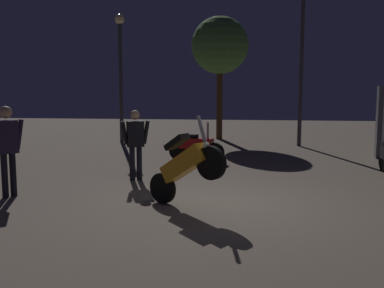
{
  "coord_description": "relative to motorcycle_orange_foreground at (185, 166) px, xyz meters",
  "views": [
    {
      "loc": [
        0.41,
        -7.94,
        2.12
      ],
      "look_at": [
        -0.54,
        0.65,
        1.0
      ],
      "focal_mm": 42.4,
      "sensor_mm": 36.0,
      "label": 1
    }
  ],
  "objects": [
    {
      "name": "tree_left_bg",
      "position": [
        0.07,
        10.33,
        2.89
      ],
      "size": [
        2.22,
        2.22,
        4.78
      ],
      "color": "#4C331E",
      "rests_on": "ground_plane"
    },
    {
      "name": "motorcycle_orange_foreground",
      "position": [
        0.0,
        0.0,
        0.0
      ],
      "size": [
        1.43,
        1.01,
        1.63
      ],
      "rotation": [
        0.0,
        0.0,
        -0.59
      ],
      "color": "black",
      "rests_on": "ground_plane"
    },
    {
      "name": "person_bystander_far",
      "position": [
        -3.45,
        0.45,
        0.3
      ],
      "size": [
        0.51,
        0.56,
        1.74
      ],
      "rotation": [
        0.0,
        0.0,
        2.43
      ],
      "color": "black",
      "rests_on": "ground_plane"
    },
    {
      "name": "streetlamp_far",
      "position": [
        2.96,
        8.52,
        2.77
      ],
      "size": [
        0.36,
        0.36,
        5.63
      ],
      "color": "#38383D",
      "rests_on": "ground_plane"
    },
    {
      "name": "motorcycle_red_parked_right",
      "position": [
        -0.31,
        4.88,
        -0.31
      ],
      "size": [
        1.61,
        0.61,
        1.11
      ],
      "rotation": [
        0.0,
        0.0,
        5.97
      ],
      "color": "black",
      "rests_on": "ground_plane"
    },
    {
      "name": "person_rider_beside",
      "position": [
        -1.4,
        2.21,
        0.19
      ],
      "size": [
        0.64,
        0.36,
        1.58
      ],
      "rotation": [
        0.0,
        0.0,
        1.98
      ],
      "color": "black",
      "rests_on": "ground_plane"
    },
    {
      "name": "ground_plane",
      "position": [
        0.54,
        0.35,
        -0.74
      ],
      "size": [
        40.0,
        40.0,
        0.0
      ],
      "primitive_type": "plane",
      "color": "#756656"
    },
    {
      "name": "streetlamp_near",
      "position": [
        -3.5,
        8.86,
        2.25
      ],
      "size": [
        0.36,
        0.36,
        4.68
      ],
      "color": "#38383D",
      "rests_on": "ground_plane"
    }
  ]
}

